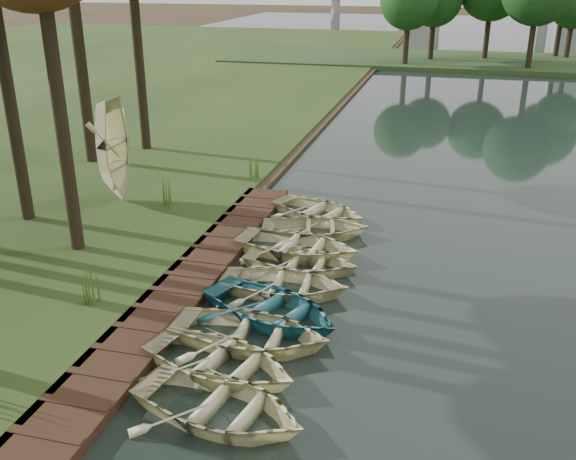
% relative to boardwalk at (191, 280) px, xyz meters
% --- Properties ---
extents(ground, '(300.00, 300.00, 0.00)m').
position_rel_boardwalk_xyz_m(ground, '(1.60, 0.00, -0.15)').
color(ground, '#3D2F1D').
extents(boardwalk, '(1.60, 16.00, 0.30)m').
position_rel_boardwalk_xyz_m(boardwalk, '(0.00, 0.00, 0.00)').
color(boardwalk, '#352014').
rests_on(boardwalk, ground).
extents(peninsula, '(50.00, 14.00, 0.45)m').
position_rel_boardwalk_xyz_m(peninsula, '(9.60, 50.00, 0.08)').
color(peninsula, '#2A451F').
rests_on(peninsula, ground).
extents(rowboat_0, '(4.20, 3.38, 0.77)m').
position_rel_boardwalk_xyz_m(rowboat_0, '(2.88, -5.42, 0.29)').
color(rowboat_0, beige).
rests_on(rowboat_0, water).
extents(rowboat_1, '(4.26, 3.49, 0.77)m').
position_rel_boardwalk_xyz_m(rowboat_1, '(2.35, -3.93, 0.28)').
color(rowboat_1, beige).
rests_on(rowboat_1, water).
extents(rowboat_2, '(3.95, 2.86, 0.81)m').
position_rel_boardwalk_xyz_m(rowboat_2, '(2.63, -2.65, 0.30)').
color(rowboat_2, beige).
rests_on(rowboat_2, water).
extents(rowboat_3, '(4.74, 4.15, 0.82)m').
position_rel_boardwalk_xyz_m(rowboat_3, '(2.80, -1.36, 0.31)').
color(rowboat_3, teal).
rests_on(rowboat_3, water).
extents(rowboat_4, '(3.70, 2.71, 0.75)m').
position_rel_boardwalk_xyz_m(rowboat_4, '(2.75, 0.09, 0.27)').
color(rowboat_4, beige).
rests_on(rowboat_4, water).
extents(rowboat_5, '(3.62, 2.70, 0.72)m').
position_rel_boardwalk_xyz_m(rowboat_5, '(2.85, 1.67, 0.26)').
color(rowboat_5, beige).
rests_on(rowboat_5, water).
extents(rowboat_6, '(4.27, 3.28, 0.82)m').
position_rel_boardwalk_xyz_m(rowboat_6, '(2.46, 2.72, 0.31)').
color(rowboat_6, beige).
rests_on(rowboat_6, water).
extents(rowboat_7, '(4.08, 3.28, 0.75)m').
position_rel_boardwalk_xyz_m(rowboat_7, '(2.68, 4.36, 0.28)').
color(rowboat_7, beige).
rests_on(rowboat_7, water).
extents(rowboat_8, '(4.35, 3.77, 0.75)m').
position_rel_boardwalk_xyz_m(rowboat_8, '(2.44, 6.08, 0.28)').
color(rowboat_8, beige).
rests_on(rowboat_8, water).
extents(stored_rowboat, '(3.96, 2.89, 0.80)m').
position_rel_boardwalk_xyz_m(stored_rowboat, '(-5.07, 5.32, 0.55)').
color(stored_rowboat, beige).
rests_on(stored_rowboat, bank).
extents(reeds_1, '(0.60, 0.60, 1.10)m').
position_rel_boardwalk_xyz_m(reeds_1, '(-1.94, -2.18, 0.70)').
color(reeds_1, '#3F661E').
rests_on(reeds_1, bank).
extents(reeds_2, '(0.60, 0.60, 1.05)m').
position_rel_boardwalk_xyz_m(reeds_2, '(-3.06, 5.21, 0.68)').
color(reeds_2, '#3F661E').
rests_on(reeds_2, bank).
extents(reeds_3, '(0.60, 0.60, 1.01)m').
position_rel_boardwalk_xyz_m(reeds_3, '(-1.00, 9.52, 0.66)').
color(reeds_3, '#3F661E').
rests_on(reeds_3, bank).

